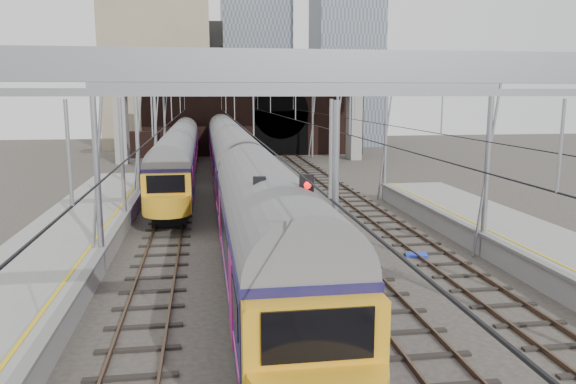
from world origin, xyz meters
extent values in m
plane|color=#38332D|center=(0.00, 0.00, 0.00)|extent=(160.00, 160.00, 0.00)
cube|color=gray|center=(-10.20, 2.50, 0.55)|extent=(4.20, 55.00, 1.10)
cube|color=slate|center=(-8.15, 2.50, 1.05)|extent=(0.35, 55.00, 0.12)
cube|color=gold|center=(-8.65, 2.50, 1.11)|extent=(0.12, 55.00, 0.01)
cube|color=#4C3828|center=(-6.72, 15.00, 0.09)|extent=(0.08, 80.00, 0.16)
cube|color=#4C3828|center=(-5.28, 15.00, 0.09)|extent=(0.08, 80.00, 0.16)
cube|color=black|center=(-6.00, 15.00, 0.01)|extent=(2.40, 80.00, 0.14)
cube|color=#4C3828|center=(-2.72, 15.00, 0.09)|extent=(0.08, 80.00, 0.16)
cube|color=#4C3828|center=(-1.28, 15.00, 0.09)|extent=(0.08, 80.00, 0.16)
cube|color=black|center=(-2.00, 15.00, 0.01)|extent=(2.40, 80.00, 0.14)
cube|color=#4C3828|center=(1.28, 15.00, 0.09)|extent=(0.08, 80.00, 0.16)
cube|color=#4C3828|center=(2.72, 15.00, 0.09)|extent=(0.08, 80.00, 0.16)
cube|color=black|center=(2.00, 15.00, 0.01)|extent=(2.40, 80.00, 0.14)
cube|color=#4C3828|center=(5.28, 15.00, 0.09)|extent=(0.08, 80.00, 0.16)
cube|color=#4C3828|center=(6.72, 15.00, 0.09)|extent=(0.08, 80.00, 0.16)
cube|color=black|center=(6.00, 15.00, 0.01)|extent=(2.40, 80.00, 0.14)
cube|color=gray|center=(0.00, -6.00, 7.60)|extent=(16.80, 0.28, 0.50)
cylinder|color=gray|center=(-8.20, 8.00, 4.00)|extent=(0.24, 0.24, 8.00)
cylinder|color=gray|center=(8.20, 8.00, 4.00)|extent=(0.24, 0.24, 8.00)
cube|color=gray|center=(0.00, 8.00, 7.60)|extent=(16.80, 0.28, 0.50)
cylinder|color=gray|center=(-8.20, 22.00, 4.00)|extent=(0.24, 0.24, 8.00)
cylinder|color=gray|center=(8.20, 22.00, 4.00)|extent=(0.24, 0.24, 8.00)
cube|color=gray|center=(0.00, 22.00, 7.60)|extent=(16.80, 0.28, 0.50)
cylinder|color=gray|center=(-8.20, 36.00, 4.00)|extent=(0.24, 0.24, 8.00)
cylinder|color=gray|center=(8.20, 36.00, 4.00)|extent=(0.24, 0.24, 8.00)
cube|color=gray|center=(0.00, 36.00, 7.60)|extent=(16.80, 0.28, 0.50)
cylinder|color=gray|center=(-8.20, 48.00, 4.00)|extent=(0.24, 0.24, 8.00)
cylinder|color=gray|center=(8.20, 48.00, 4.00)|extent=(0.24, 0.24, 8.00)
cube|color=gray|center=(0.00, 48.00, 7.60)|extent=(16.80, 0.28, 0.50)
cube|color=black|center=(-6.00, 15.00, 5.50)|extent=(0.03, 80.00, 0.03)
cube|color=black|center=(-2.00, 15.00, 5.50)|extent=(0.03, 80.00, 0.03)
cube|color=black|center=(2.00, 15.00, 5.50)|extent=(0.03, 80.00, 0.03)
cube|color=black|center=(6.00, 15.00, 5.50)|extent=(0.03, 80.00, 0.03)
cube|color=black|center=(2.00, 52.00, 4.50)|extent=(26.00, 2.00, 9.00)
cube|color=black|center=(5.00, 50.98, 2.60)|extent=(6.50, 0.10, 5.20)
cylinder|color=black|center=(5.00, 50.98, 5.20)|extent=(6.50, 0.10, 6.50)
cube|color=black|center=(-10.00, 51.00, 1.50)|extent=(6.00, 1.50, 3.00)
cube|color=gray|center=(-12.50, 46.00, 4.10)|extent=(1.20, 2.50, 8.20)
cube|color=gray|center=(12.50, 46.00, 4.10)|extent=(1.20, 2.50, 8.20)
cube|color=#4B544F|center=(0.00, 46.00, 8.20)|extent=(28.00, 3.00, 1.40)
cube|color=gray|center=(0.00, 46.00, 9.10)|extent=(28.00, 3.00, 0.30)
cube|color=tan|center=(-10.00, 66.00, 11.00)|extent=(14.00, 12.00, 22.00)
cube|color=#4C5660|center=(4.00, 72.00, 16.00)|extent=(10.00, 10.00, 32.00)
cube|color=gray|center=(-2.00, 80.00, 9.00)|extent=(18.00, 14.00, 18.00)
cube|color=black|center=(-2.00, 28.27, 0.35)|extent=(2.24, 66.22, 0.70)
cube|color=#141446|center=(-2.00, 28.27, 2.27)|extent=(2.84, 66.22, 2.54)
cylinder|color=slate|center=(-2.00, 28.27, 3.54)|extent=(2.79, 65.72, 2.79)
cube|color=black|center=(-2.00, 28.27, 2.68)|extent=(2.86, 65.02, 0.76)
cube|color=#DF4580|center=(-2.00, 28.27, 1.56)|extent=(2.86, 65.22, 0.12)
cube|color=gold|center=(-2.00, -4.99, 2.17)|extent=(2.79, 0.60, 2.34)
cube|color=black|center=(-2.00, -5.16, 2.78)|extent=(2.13, 0.08, 1.02)
cube|color=black|center=(-6.00, 37.28, 0.35)|extent=(2.04, 45.26, 0.70)
cube|color=#141446|center=(-6.00, 37.28, 2.16)|extent=(2.59, 45.26, 2.32)
cylinder|color=slate|center=(-6.00, 37.28, 3.32)|extent=(2.54, 44.76, 2.54)
cube|color=black|center=(-6.00, 37.28, 2.53)|extent=(2.61, 44.06, 0.69)
cube|color=#DF4580|center=(-6.00, 37.28, 1.51)|extent=(2.61, 44.26, 0.11)
cube|color=gold|center=(-6.00, 14.51, 2.06)|extent=(2.54, 0.60, 2.12)
cube|color=black|center=(-6.00, 14.34, 2.62)|extent=(1.94, 0.08, 0.93)
cylinder|color=black|center=(-2.53, 0.53, 2.40)|extent=(0.16, 0.16, 4.81)
cube|color=black|center=(-2.53, 0.35, 4.51)|extent=(0.37, 0.22, 0.90)
sphere|color=red|center=(-2.53, 0.23, 4.71)|extent=(0.18, 0.18, 0.18)
cylinder|color=black|center=(-1.46, -0.80, 2.52)|extent=(0.17, 0.17, 5.03)
cube|color=black|center=(-1.46, -0.98, 4.72)|extent=(0.40, 0.25, 0.94)
sphere|color=red|center=(-1.46, -1.10, 4.93)|extent=(0.19, 0.19, 0.19)
cube|color=blue|center=(0.80, 6.26, 0.04)|extent=(0.87, 0.75, 0.09)
cube|color=blue|center=(0.62, 7.72, 0.04)|extent=(0.84, 0.69, 0.09)
cube|color=blue|center=(5.32, 8.47, 0.06)|extent=(1.10, 0.92, 0.11)
camera|label=1|loc=(-4.00, -14.72, 7.17)|focal=35.00mm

